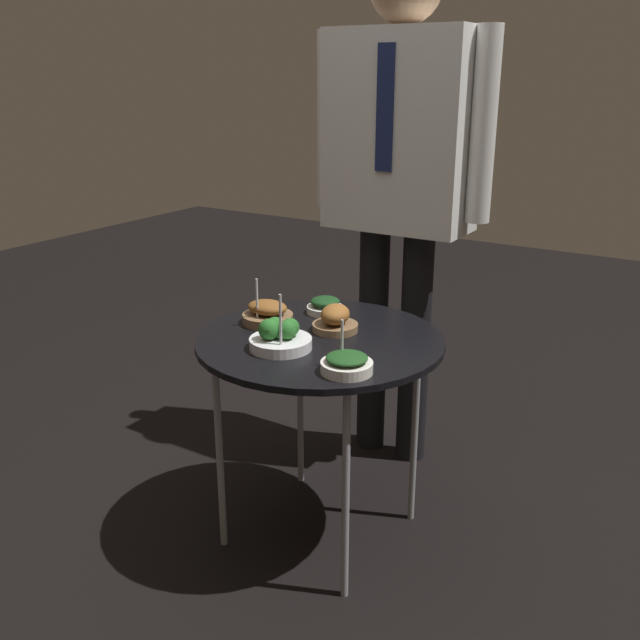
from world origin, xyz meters
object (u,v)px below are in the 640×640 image
serving_cart (320,351)px  bowl_broccoli_near_rim (280,337)px  bowl_spinach_mid_right (347,364)px  bowl_spinach_front_right (325,306)px  waiter_figure (400,157)px  bowl_roast_center (268,314)px  bowl_roast_far_rim (335,320)px

serving_cart → bowl_broccoli_near_rim: bearing=-109.5°
bowl_spinach_mid_right → serving_cart: bearing=137.1°
bowl_spinach_mid_right → bowl_spinach_front_right: bearing=128.3°
bowl_broccoli_near_rim → bowl_spinach_front_right: 0.31m
bowl_spinach_front_right → waiter_figure: bearing=82.0°
bowl_spinach_mid_right → bowl_roast_center: bowl_roast_center is taller
bowl_roast_far_rim → bowl_broccoli_near_rim: bowl_broccoli_near_rim is taller
bowl_spinach_mid_right → bowl_broccoli_near_rim: size_ratio=0.78×
bowl_roast_center → waiter_figure: (0.15, 0.54, 0.40)m
bowl_roast_center → bowl_spinach_mid_right: bearing=-26.8°
bowl_spinach_front_right → waiter_figure: waiter_figure is taller
serving_cart → bowl_spinach_mid_right: bowl_spinach_mid_right is taller
bowl_roast_far_rim → waiter_figure: 0.63m
bowl_roast_far_rim → bowl_spinach_mid_right: bearing=-53.6°
bowl_spinach_mid_right → waiter_figure: waiter_figure is taller
bowl_spinach_mid_right → bowl_spinach_front_right: 0.45m
bowl_roast_far_rim → bowl_broccoli_near_rim: (-0.05, -0.19, -0.00)m
bowl_broccoli_near_rim → waiter_figure: (-0.00, 0.68, 0.40)m
serving_cart → waiter_figure: bearing=94.7°
bowl_broccoli_near_rim → bowl_spinach_front_right: (-0.05, 0.31, -0.01)m
bowl_spinach_mid_right → bowl_broccoli_near_rim: bearing=169.0°
waiter_figure → bowl_spinach_mid_right: bearing=-72.5°
bowl_roast_far_rim → bowl_spinach_mid_right: 0.29m
serving_cart → bowl_broccoli_near_rim: bowl_broccoli_near_rim is taller
waiter_figure → bowl_broccoli_near_rim: bearing=-89.9°
bowl_broccoli_near_rim → waiter_figure: bearing=90.1°
bowl_roast_center → serving_cart: bearing=-5.6°
bowl_broccoli_near_rim → waiter_figure: 0.79m
waiter_figure → bowl_roast_center: bearing=-105.1°
bowl_roast_center → bowl_broccoli_near_rim: size_ratio=0.89×
bowl_spinach_front_right → waiter_figure: 0.55m
bowl_roast_far_rim → bowl_broccoli_near_rim: 0.20m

